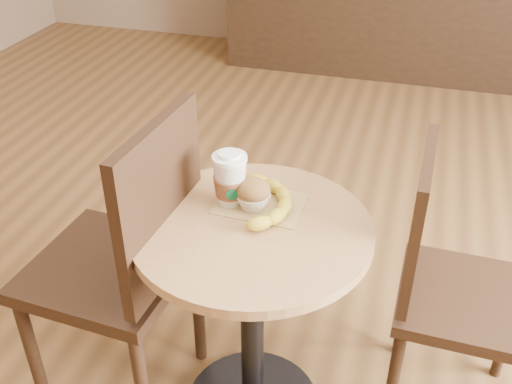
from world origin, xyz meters
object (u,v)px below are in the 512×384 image
at_px(cafe_table, 252,291).
at_px(chair_right, 448,283).
at_px(muffin, 253,194).
at_px(chair_left, 128,259).
at_px(coffee_cup, 230,181).
at_px(banana, 266,202).

height_order(cafe_table, chair_right, chair_right).
bearing_deg(muffin, chair_left, -164.26).
relative_size(chair_right, coffee_cup, 5.72).
distance_m(chair_right, muffin, 0.65).
bearing_deg(coffee_cup, cafe_table, -69.19).
relative_size(coffee_cup, muffin, 1.64).
height_order(coffee_cup, banana, coffee_cup).
bearing_deg(chair_right, chair_left, 105.82).
distance_m(chair_right, banana, 0.61).
height_order(coffee_cup, muffin, coffee_cup).
bearing_deg(coffee_cup, chair_right, -13.63).
xyz_separation_m(chair_left, banana, (0.39, 0.11, 0.21)).
bearing_deg(muffin, banana, 8.54).
xyz_separation_m(muffin, banana, (0.04, 0.01, -0.02)).
bearing_deg(banana, chair_right, 0.69).
distance_m(cafe_table, banana, 0.27).
relative_size(chair_right, banana, 3.29).
relative_size(cafe_table, coffee_cup, 4.68).
xyz_separation_m(chair_right, banana, (-0.53, -0.12, 0.27)).
height_order(cafe_table, chair_left, chair_left).
bearing_deg(cafe_table, chair_right, 20.86).
distance_m(cafe_table, chair_right, 0.58).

